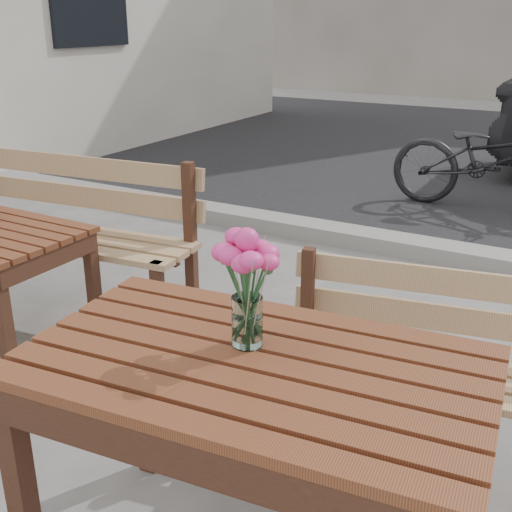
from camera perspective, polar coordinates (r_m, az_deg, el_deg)
The scene contains 5 objects.
main_table at distance 1.82m, azimuth -0.25°, elevation -12.67°, with size 1.33×0.86×0.78m.
main_bench at distance 2.51m, azimuth 17.63°, elevation -7.94°, with size 1.36×0.62×0.82m.
main_vase at distance 1.74m, azimuth -0.81°, elevation -1.61°, with size 0.19×0.19×0.34m.
second_bench at distance 3.79m, azimuth -15.89°, elevation 3.43°, with size 1.58×0.61×0.96m.
bicycle at distance 6.01m, azimuth 20.40°, elevation 8.04°, with size 0.62×1.78×0.94m, color black.
Camera 1 is at (0.52, -1.40, 1.66)m, focal length 45.00 mm.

